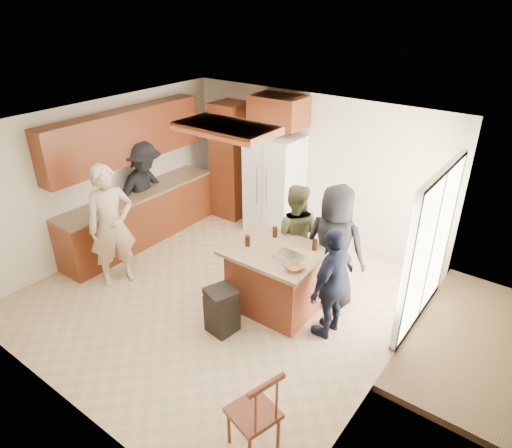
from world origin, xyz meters
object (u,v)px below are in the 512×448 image
Objects in this scene: person_behind_left at (294,236)px; person_counter at (145,192)px; person_front_left at (111,226)px; person_behind_right at (334,247)px; trash_bin at (222,310)px; spindle_chair at (255,414)px; kitchen_island at (275,278)px; refrigerator at (274,185)px; person_side_right at (332,283)px.

person_behind_left is 2.85m from person_counter.
person_behind_right is (2.85, 1.48, -0.05)m from person_front_left.
trash_bin is 0.63× the size of spindle_chair.
refrigerator is at bearing 124.96° from kitchen_island.
person_front_left is 2.94m from refrigerator.
person_side_right is 1.18× the size of kitchen_island.
person_behind_left reaches higher than kitchen_island.
person_behind_left is at bearing 101.51° from kitchen_island.
person_side_right is 1.52× the size of spindle_chair.
person_behind_left is at bearing -45.55° from refrigerator.
person_side_right reaches higher than kitchen_island.
refrigerator is at bearing 111.35° from trash_bin.
refrigerator is at bearing 122.34° from spindle_chair.
spindle_chair is at bearing -39.50° from trash_bin.
refrigerator is 2.86× the size of trash_bin.
person_behind_left is 1.22m from person_side_right.
person_front_left reaches higher than trash_bin.
refrigerator is (-2.19, 1.92, 0.14)m from person_side_right.
trash_bin is at bearing 57.95° from person_behind_left.
person_side_right is 1.45m from trash_bin.
person_front_left is 1.04× the size of refrigerator.
spindle_chair is (3.41, -1.08, -0.48)m from person_front_left.
person_front_left reaches higher than person_behind_left.
person_counter is at bearing 156.93° from trash_bin.
trash_bin is at bearing -108.26° from kitchen_island.
person_side_right is at bearing -41.14° from refrigerator.
person_front_left reaches higher than person_side_right.
person_front_left is 1.23× the size of person_side_right.
spindle_chair is (0.56, -2.56, -0.43)m from person_behind_right.
person_side_right reaches higher than trash_bin.
person_behind_right is 1.17× the size of person_side_right.
person_front_left is 2.96× the size of trash_bin.
kitchen_island is at bearing 42.38° from person_behind_right.
person_front_left is 2.12m from trash_bin.
person_side_right is 0.84× the size of refrigerator.
person_counter reaches higher than kitchen_island.
person_front_left is 1.38m from person_counter.
spindle_chair is at bearing 96.81° from person_behind_right.
spindle_chair is at bearing -123.75° from person_counter.
person_behind_left is 1.70m from refrigerator.
person_front_left is at bearing 162.46° from spindle_chair.
kitchen_island is (2.96, -0.33, -0.42)m from person_counter.
spindle_chair is at bearing -85.65° from person_front_left.
person_behind_left is 0.70m from person_behind_right.
person_counter is at bearing 50.70° from person_front_left.
person_behind_left is (2.16, 1.56, -0.14)m from person_front_left.
person_behind_left is 2.53× the size of trash_bin.
spindle_chair is at bearing 88.14° from person_behind_left.
person_behind_left is 0.89× the size of person_counter.
person_counter reaches higher than trash_bin.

